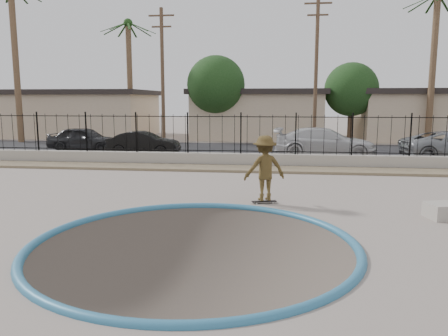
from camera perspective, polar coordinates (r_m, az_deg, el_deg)
ground at (r=22.23m, az=2.56°, el=-1.92°), size 120.00×120.00×2.20m
bowl_pit at (r=9.45m, az=-3.95°, el=-9.97°), size 6.84×6.84×1.80m
coping_ring at (r=9.45m, az=-3.95°, el=-9.97°), size 7.04×7.04×0.20m
rock_strip at (r=19.28m, az=1.91°, el=-0.09°), size 42.00×1.60×0.11m
retaining_wall at (r=20.33m, az=2.20°, el=1.07°), size 42.00×0.45×0.60m
fence at (r=20.21m, az=2.22°, el=4.44°), size 40.00×0.04×1.80m
street at (r=27.00m, az=3.45°, el=2.37°), size 90.00×8.00×0.04m
house_west at (r=39.97m, az=-17.70°, el=6.87°), size 11.60×8.60×3.90m
house_center at (r=36.33m, az=4.48°, el=7.11°), size 10.60×8.60×3.90m
house_east at (r=38.30m, az=26.03°, el=6.33°), size 12.60×8.60×3.90m
palm_left at (r=35.53m, az=-25.80°, el=15.92°), size 2.30×2.30×11.30m
palm_mid at (r=35.94m, az=-12.31°, el=14.44°), size 2.30×2.30×9.30m
palm_right at (r=33.66m, az=25.85°, el=15.28°), size 2.30×2.30×10.30m
utility_pole_left at (r=29.84m, az=-8.03°, el=11.93°), size 1.70×0.24×9.00m
utility_pole_mid at (r=28.92m, az=11.94°, el=12.43°), size 1.70×0.24×9.50m
street_tree_left at (r=33.13m, az=-1.06°, el=10.80°), size 4.32×4.32×6.36m
street_tree_mid at (r=34.18m, az=16.28°, el=9.81°), size 3.96×3.96×5.83m
skater at (r=12.94m, az=5.33°, el=-0.45°), size 1.42×1.11×1.93m
skateboard at (r=13.12m, az=5.27°, el=-4.38°), size 0.77×0.40×0.06m
car_a at (r=27.34m, az=-17.75°, el=3.62°), size 4.33×1.88×1.45m
car_b at (r=24.64m, az=-10.46°, el=3.20°), size 3.98×1.41×1.31m
car_c at (r=24.04m, az=13.04°, el=3.28°), size 5.54×2.68×1.56m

